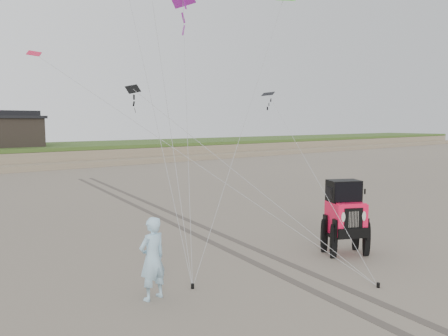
% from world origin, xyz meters
% --- Properties ---
extents(ground, '(160.00, 160.00, 0.00)m').
position_xyz_m(ground, '(0.00, 0.00, 0.00)').
color(ground, '#6B6054').
rests_on(ground, ground).
extents(cabin, '(6.40, 5.40, 3.35)m').
position_xyz_m(cabin, '(2.00, 37.00, 3.24)').
color(cabin, black).
rests_on(cabin, dune_ridge).
extents(jeep, '(4.04, 5.23, 1.79)m').
position_xyz_m(jeep, '(3.40, 0.51, 0.90)').
color(jeep, '#FF1341').
rests_on(jeep, ground).
extents(man, '(0.75, 0.55, 1.89)m').
position_xyz_m(man, '(-2.81, 1.20, 0.94)').
color(man, '#81AFC8').
rests_on(man, ground).
extents(stake_main, '(0.08, 0.08, 0.12)m').
position_xyz_m(stake_main, '(-1.76, 1.15, 0.06)').
color(stake_main, black).
rests_on(stake_main, ground).
extents(stake_aux, '(0.08, 0.08, 0.12)m').
position_xyz_m(stake_aux, '(1.77, -1.62, 0.06)').
color(stake_aux, black).
rests_on(stake_aux, ground).
extents(tire_tracks, '(5.22, 29.74, 0.01)m').
position_xyz_m(tire_tracks, '(2.00, 8.00, 0.00)').
color(tire_tracks, '#4C443D').
rests_on(tire_tracks, ground).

